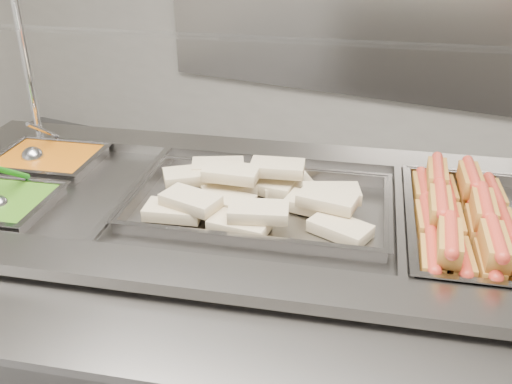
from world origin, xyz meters
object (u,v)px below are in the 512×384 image
at_px(ladle, 34,156).
at_px(sneeze_guard, 254,45).
at_px(pan_hotdogs, 476,235).
at_px(pan_wraps, 260,208).
at_px(serving_spoon, 1,199).
at_px(steam_counter, 240,326).

bearing_deg(ladle, sneeze_guard, 21.04).
xyz_separation_m(pan_hotdogs, ladle, (-1.39, -0.20, 0.05)).
relative_size(pan_wraps, serving_spoon, 4.28).
height_order(sneeze_guard, ladle, sneeze_guard).
bearing_deg(steam_counter, sneeze_guard, 103.73).
xyz_separation_m(ladle, serving_spoon, (0.14, -0.27, 0.00)).
bearing_deg(pan_hotdogs, ladle, -171.97).
distance_m(ladle, serving_spoon, 0.31).
height_order(pan_wraps, ladle, ladle).
distance_m(sneeze_guard, serving_spoon, 0.85).
distance_m(pan_hotdogs, pan_wraps, 0.60).
distance_m(steam_counter, serving_spoon, 0.84).
relative_size(steam_counter, pan_wraps, 2.68).
distance_m(pan_hotdogs, serving_spoon, 1.34).
height_order(pan_hotdogs, ladle, ladle).
bearing_deg(pan_wraps, sneeze_guard, 119.07).
bearing_deg(sneeze_guard, pan_wraps, -60.93).
relative_size(pan_hotdogs, ladle, 3.23).
height_order(steam_counter, serving_spoon, serving_spoon).
relative_size(ladle, serving_spoon, 1.08).
bearing_deg(pan_wraps, ladle, -176.22).
xyz_separation_m(sneeze_guard, pan_hotdogs, (0.70, -0.07, -0.43)).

